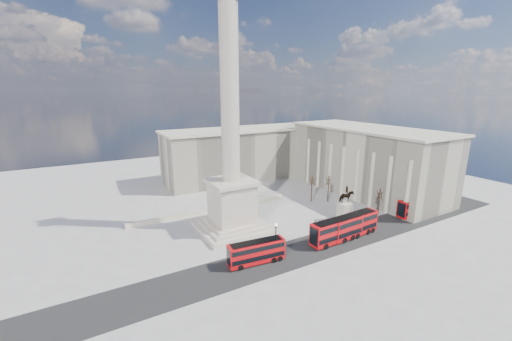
{
  "coord_description": "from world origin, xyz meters",
  "views": [
    {
      "loc": [
        -25.92,
        -51.34,
        28.58
      ],
      "look_at": [
        3.82,
        1.48,
        13.11
      ],
      "focal_mm": 22.0,
      "sensor_mm": 36.0,
      "label": 1
    }
  ],
  "objects": [
    {
      "name": "bare_tree_far",
      "position": [
        29.25,
        7.86,
        5.86
      ],
      "size": [
        1.82,
        1.82,
        7.44
      ],
      "rotation": [
        0.0,
        0.0,
        -0.06
      ],
      "color": "#332319",
      "rests_on": "ground"
    },
    {
      "name": "victorian_lamp",
      "position": [
        0.68,
        -10.88,
        4.25
      ],
      "size": [
        0.62,
        0.62,
        7.21
      ],
      "rotation": [
        0.0,
        0.0,
        0.43
      ],
      "color": "black",
      "rests_on": "ground"
    },
    {
      "name": "nelsons_column",
      "position": [
        0.0,
        5.0,
        12.92
      ],
      "size": [
        14.0,
        14.0,
        49.85
      ],
      "color": "#BBAD9C",
      "rests_on": "ground"
    },
    {
      "name": "ground",
      "position": [
        0.0,
        0.0,
        0.0
      ],
      "size": [
        180.0,
        180.0,
        0.0
      ],
      "primitive_type": "plane",
      "color": "#A4A09B",
      "rests_on": "ground"
    },
    {
      "name": "red_bus_c",
      "position": [
        19.81,
        -10.17,
        2.45
      ],
      "size": [
        11.68,
        3.38,
        4.68
      ],
      "rotation": [
        0.0,
        0.0,
        0.06
      ],
      "color": "#BA090D",
      "rests_on": "ground"
    },
    {
      "name": "pedestrian_walking",
      "position": [
        15.91,
        -3.08,
        0.89
      ],
      "size": [
        0.76,
        0.64,
        1.78
      ],
      "primitive_type": "imported",
      "rotation": [
        0.0,
        0.0,
        0.39
      ],
      "color": "black",
      "rests_on": "ground"
    },
    {
      "name": "pedestrian_standing",
      "position": [
        30.83,
        -6.5,
        0.92
      ],
      "size": [
        0.91,
        0.72,
        1.84
      ],
      "primitive_type": "imported",
      "rotation": [
        0.0,
        0.0,
        3.16
      ],
      "color": "black",
      "rests_on": "ground"
    },
    {
      "name": "bare_tree_mid",
      "position": [
        25.42,
        9.99,
        5.92
      ],
      "size": [
        1.98,
        1.98,
        7.51
      ],
      "rotation": [
        0.0,
        0.0,
        -0.37
      ],
      "color": "#332319",
      "rests_on": "ground"
    },
    {
      "name": "asphalt_road",
      "position": [
        5.0,
        -10.0,
        0.0
      ],
      "size": [
        120.0,
        9.0,
        0.01
      ],
      "primitive_type": "cube",
      "color": "#272727",
      "rests_on": "ground"
    },
    {
      "name": "building_east",
      "position": [
        45.0,
        10.0,
        9.32
      ],
      "size": [
        19.0,
        46.0,
        18.6
      ],
      "color": "#B4AD94",
      "rests_on": "ground"
    },
    {
      "name": "building_northeast",
      "position": [
        20.0,
        40.0,
        8.32
      ],
      "size": [
        51.0,
        17.0,
        16.6
      ],
      "color": "#B4AD94",
      "rests_on": "ground"
    },
    {
      "name": "pedestrian_crossing",
      "position": [
        17.37,
        -6.12,
        0.76
      ],
      "size": [
        0.81,
        0.95,
        1.52
      ],
      "primitive_type": "imported",
      "rotation": [
        0.0,
        0.0,
        2.16
      ],
      "color": "black",
      "rests_on": "ground"
    },
    {
      "name": "red_bus_b",
      "position": [
        15.09,
        -10.39,
        2.46
      ],
      "size": [
        11.61,
        2.99,
        4.68
      ],
      "rotation": [
        0.0,
        0.0,
        0.03
      ],
      "color": "#BA090D",
      "rests_on": "ground"
    },
    {
      "name": "equestrian_statue",
      "position": [
        23.82,
        -3.82,
        2.88
      ],
      "size": [
        3.98,
        2.98,
        8.29
      ],
      "color": "#B8B098",
      "rests_on": "ground"
    },
    {
      "name": "red_bus_a",
      "position": [
        -2.28,
        -9.59,
        2.11
      ],
      "size": [
        10.08,
        3.26,
        4.02
      ],
      "rotation": [
        0.0,
        0.0,
        -0.1
      ],
      "color": "#BA090D",
      "rests_on": "ground"
    },
    {
      "name": "balustrade_wall",
      "position": [
        0.0,
        16.0,
        0.55
      ],
      "size": [
        40.0,
        0.6,
        1.1
      ],
      "primitive_type": "cube",
      "color": "#B8B098",
      "rests_on": "ground"
    },
    {
      "name": "bare_tree_near",
      "position": [
        31.05,
        -6.83,
        6.11
      ],
      "size": [
        1.77,
        1.77,
        7.75
      ],
      "rotation": [
        0.0,
        0.0,
        -0.07
      ],
      "color": "#332319",
      "rests_on": "ground"
    },
    {
      "name": "red_bus_d",
      "position": [
        40.89,
        -10.04,
        2.33
      ],
      "size": [
        11.12,
        3.5,
        4.43
      ],
      "rotation": [
        0.0,
        0.0,
        -0.09
      ],
      "color": "#BA090D",
      "rests_on": "ground"
    }
  ]
}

